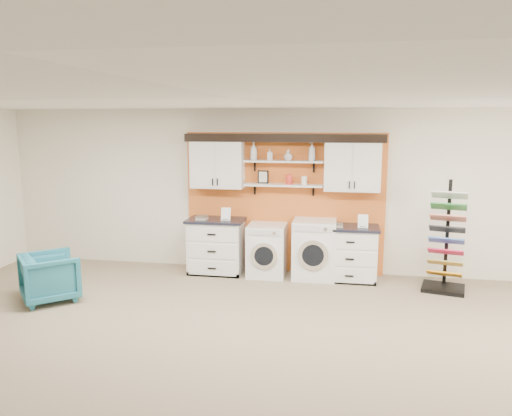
% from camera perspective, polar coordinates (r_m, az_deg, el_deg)
% --- Properties ---
extents(floor, '(10.00, 10.00, 0.00)m').
position_cam_1_polar(floor, '(5.25, -2.28, -19.74)').
color(floor, '#7F6F55').
rests_on(floor, ground).
extents(ceiling, '(10.00, 10.00, 0.00)m').
position_cam_1_polar(ceiling, '(4.56, -2.53, 12.44)').
color(ceiling, white).
rests_on(ceiling, wall_back).
extents(wall_back, '(10.00, 0.00, 10.00)m').
position_cam_1_polar(wall_back, '(8.60, 3.27, 1.94)').
color(wall_back, silver).
rests_on(wall_back, floor).
extents(accent_panel, '(3.40, 0.07, 2.40)m').
position_cam_1_polar(accent_panel, '(8.59, 3.23, 0.59)').
color(accent_panel, '#CF6223').
rests_on(accent_panel, wall_back).
extents(upper_cabinet_left, '(0.90, 0.35, 0.84)m').
position_cam_1_polar(upper_cabinet_left, '(8.54, -4.43, 5.12)').
color(upper_cabinet_left, silver).
rests_on(upper_cabinet_left, wall_back).
extents(upper_cabinet_right, '(0.90, 0.35, 0.84)m').
position_cam_1_polar(upper_cabinet_right, '(8.28, 10.96, 4.81)').
color(upper_cabinet_right, silver).
rests_on(upper_cabinet_right, wall_back).
extents(shelf_lower, '(1.32, 0.28, 0.03)m').
position_cam_1_polar(shelf_lower, '(8.38, 3.12, 2.63)').
color(shelf_lower, silver).
rests_on(shelf_lower, wall_back).
extents(shelf_upper, '(1.32, 0.28, 0.03)m').
position_cam_1_polar(shelf_upper, '(8.34, 3.15, 5.36)').
color(shelf_upper, silver).
rests_on(shelf_upper, wall_back).
extents(crown_molding, '(3.30, 0.41, 0.13)m').
position_cam_1_polar(crown_molding, '(8.33, 3.19, 8.09)').
color(crown_molding, black).
rests_on(crown_molding, wall_back).
extents(picture_frame, '(0.18, 0.02, 0.22)m').
position_cam_1_polar(picture_frame, '(8.46, 0.81, 3.57)').
color(picture_frame, black).
rests_on(picture_frame, shelf_lower).
extents(canister_red, '(0.11, 0.11, 0.16)m').
position_cam_1_polar(canister_red, '(8.36, 3.81, 3.26)').
color(canister_red, red).
rests_on(canister_red, shelf_lower).
extents(canister_cream, '(0.10, 0.10, 0.14)m').
position_cam_1_polar(canister_cream, '(8.34, 5.52, 3.15)').
color(canister_cream, silver).
rests_on(canister_cream, shelf_lower).
extents(base_cabinet_left, '(0.96, 0.66, 0.94)m').
position_cam_1_polar(base_cabinet_left, '(8.63, -4.56, -4.32)').
color(base_cabinet_left, silver).
rests_on(base_cabinet_left, floor).
extents(base_cabinet_right, '(0.92, 0.66, 0.90)m').
position_cam_1_polar(base_cabinet_right, '(8.38, 10.65, -5.06)').
color(base_cabinet_right, silver).
rests_on(base_cabinet_right, floor).
extents(washer, '(0.63, 0.71, 0.88)m').
position_cam_1_polar(washer, '(8.47, 1.27, -4.81)').
color(washer, white).
rests_on(washer, floor).
extents(dryer, '(0.70, 0.71, 0.98)m').
position_cam_1_polar(dryer, '(8.37, 6.68, -4.68)').
color(dryer, white).
rests_on(dryer, floor).
extents(sample_rack, '(0.73, 0.65, 1.71)m').
position_cam_1_polar(sample_rack, '(8.25, 20.83, -5.16)').
color(sample_rack, black).
rests_on(sample_rack, floor).
extents(armchair, '(1.07, 1.07, 0.70)m').
position_cam_1_polar(armchair, '(7.93, -22.49, -7.30)').
color(armchair, '#1F697D').
rests_on(armchair, floor).
extents(soap_bottle_a, '(0.16, 0.16, 0.30)m').
position_cam_1_polar(soap_bottle_a, '(8.40, -0.27, 6.53)').
color(soap_bottle_a, silver).
rests_on(soap_bottle_a, shelf_upper).
extents(soap_bottle_b, '(0.10, 0.10, 0.19)m').
position_cam_1_polar(soap_bottle_b, '(8.36, 1.60, 6.14)').
color(soap_bottle_b, silver).
rests_on(soap_bottle_b, shelf_upper).
extents(soap_bottle_c, '(0.14, 0.14, 0.18)m').
position_cam_1_polar(soap_bottle_c, '(8.32, 3.70, 6.06)').
color(soap_bottle_c, silver).
rests_on(soap_bottle_c, shelf_upper).
extents(soap_bottle_d, '(0.15, 0.14, 0.30)m').
position_cam_1_polar(soap_bottle_d, '(8.29, 6.41, 6.43)').
color(soap_bottle_d, silver).
rests_on(soap_bottle_d, shelf_upper).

